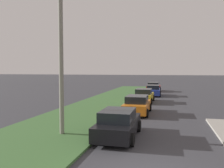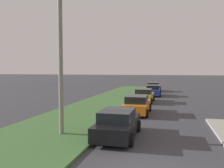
{
  "view_description": "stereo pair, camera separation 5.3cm",
  "coord_description": "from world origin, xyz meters",
  "px_view_note": "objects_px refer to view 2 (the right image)",
  "views": [
    {
      "loc": [
        -6.95,
        -0.42,
        3.53
      ],
      "look_at": [
        18.15,
        5.87,
        1.92
      ],
      "focal_mm": 36.98,
      "sensor_mm": 36.0,
      "label": 1
    },
    {
      "loc": [
        -6.93,
        -0.47,
        3.53
      ],
      "look_at": [
        18.15,
        5.87,
        1.92
      ],
      "focal_mm": 36.98,
      "sensor_mm": 36.0,
      "label": 2
    }
  ],
  "objects_px": {
    "parked_car_blue": "(153,91)",
    "parked_car_red": "(154,87)",
    "streetlight": "(66,53)",
    "parked_car_orange": "(137,105)",
    "parked_car_black": "(118,124)",
    "parked_car_yellow": "(144,96)"
  },
  "relations": [
    {
      "from": "parked_car_blue",
      "to": "parked_car_red",
      "type": "relative_size",
      "value": 1.0
    },
    {
      "from": "parked_car_black",
      "to": "parked_car_orange",
      "type": "xyz_separation_m",
      "value": [
        6.72,
        -0.07,
        0.0
      ]
    },
    {
      "from": "parked_car_orange",
      "to": "parked_car_red",
      "type": "bearing_deg",
      "value": 0.21
    },
    {
      "from": "parked_car_black",
      "to": "parked_car_blue",
      "type": "bearing_deg",
      "value": -1.79
    },
    {
      "from": "parked_car_orange",
      "to": "streetlight",
      "type": "height_order",
      "value": "streetlight"
    },
    {
      "from": "streetlight",
      "to": "parked_car_black",
      "type": "bearing_deg",
      "value": -79.11
    },
    {
      "from": "parked_car_orange",
      "to": "parked_car_red",
      "type": "relative_size",
      "value": 0.98
    },
    {
      "from": "parked_car_orange",
      "to": "parked_car_yellow",
      "type": "xyz_separation_m",
      "value": [
        6.77,
        0.19,
        0.0
      ]
    },
    {
      "from": "parked_car_orange",
      "to": "parked_car_red",
      "type": "distance_m",
      "value": 19.87
    },
    {
      "from": "parked_car_orange",
      "to": "parked_car_black",
      "type": "bearing_deg",
      "value": 179.54
    },
    {
      "from": "parked_car_red",
      "to": "streetlight",
      "type": "xyz_separation_m",
      "value": [
        -27.1,
        2.67,
        3.67
      ]
    },
    {
      "from": "parked_car_yellow",
      "to": "parked_car_blue",
      "type": "height_order",
      "value": "same"
    },
    {
      "from": "parked_car_black",
      "to": "parked_car_red",
      "type": "xyz_separation_m",
      "value": [
        26.59,
        -0.04,
        0.0
      ]
    },
    {
      "from": "parked_car_blue",
      "to": "parked_car_red",
      "type": "height_order",
      "value": "same"
    },
    {
      "from": "parked_car_orange",
      "to": "parked_car_red",
      "type": "height_order",
      "value": "same"
    },
    {
      "from": "parked_car_black",
      "to": "parked_car_orange",
      "type": "bearing_deg",
      "value": -1.14
    },
    {
      "from": "parked_car_black",
      "to": "streetlight",
      "type": "bearing_deg",
      "value": 100.33
    },
    {
      "from": "parked_car_orange",
      "to": "parked_car_red",
      "type": "xyz_separation_m",
      "value": [
        19.87,
        0.03,
        0.0
      ]
    },
    {
      "from": "parked_car_red",
      "to": "streetlight",
      "type": "relative_size",
      "value": 0.59
    },
    {
      "from": "parked_car_black",
      "to": "parked_car_yellow",
      "type": "distance_m",
      "value": 13.49
    },
    {
      "from": "parked_car_blue",
      "to": "parked_car_orange",
      "type": "bearing_deg",
      "value": 176.09
    },
    {
      "from": "parked_car_black",
      "to": "parked_car_blue",
      "type": "xyz_separation_m",
      "value": [
        19.89,
        -0.43,
        0.0
      ]
    }
  ]
}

